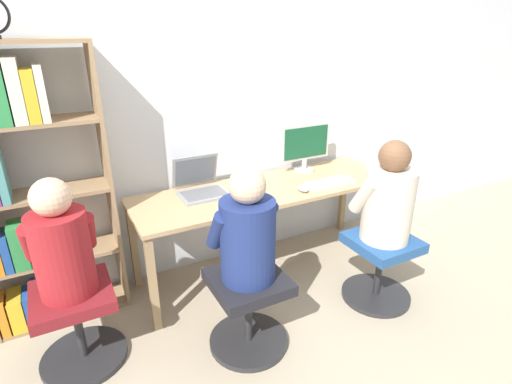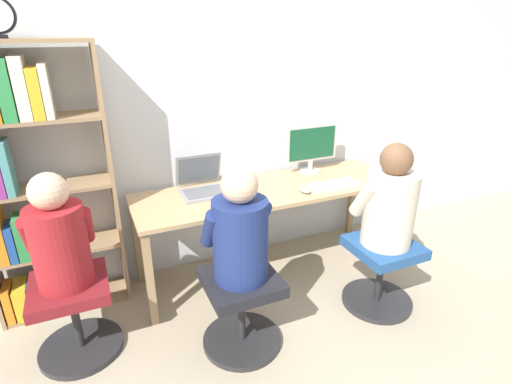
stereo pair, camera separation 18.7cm
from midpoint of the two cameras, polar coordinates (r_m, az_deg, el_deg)
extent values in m
plane|color=tan|center=(3.14, 6.21, -13.80)|extent=(14.00, 14.00, 0.00)
cube|color=silver|center=(3.20, 0.89, 12.56)|extent=(10.00, 0.05, 2.60)
cube|color=tan|center=(3.04, 3.82, 0.27)|extent=(2.06, 0.64, 0.03)
cube|color=#9C7D56|center=(2.70, -12.97, -12.20)|extent=(0.05, 0.05, 0.69)
cube|color=#9C7D56|center=(3.53, 20.27, -4.28)|extent=(0.05, 0.05, 0.69)
cube|color=#9C7D56|center=(3.17, -15.02, -6.78)|extent=(0.05, 0.05, 0.69)
cube|color=#9C7D56|center=(3.90, 14.80, -0.99)|extent=(0.05, 0.05, 0.69)
cylinder|color=beige|center=(3.42, 9.30, 2.98)|extent=(0.17, 0.17, 0.01)
cylinder|color=beige|center=(3.40, 9.35, 3.78)|extent=(0.04, 0.04, 0.09)
cube|color=beige|center=(3.34, 9.56, 6.89)|extent=(0.47, 0.02, 0.30)
cube|color=#144C2D|center=(3.33, 9.67, 6.84)|extent=(0.42, 0.01, 0.26)
cube|color=gray|center=(2.92, -5.39, -0.19)|extent=(0.35, 0.26, 0.02)
cube|color=slate|center=(2.92, -5.40, 0.02)|extent=(0.30, 0.20, 0.00)
cube|color=gray|center=(3.02, -6.50, 3.27)|extent=(0.35, 0.08, 0.25)
cube|color=slate|center=(3.02, -6.47, 3.20)|extent=(0.30, 0.07, 0.21)
cube|color=silver|center=(3.14, 12.72, 0.99)|extent=(0.39, 0.15, 0.02)
cube|color=#BAB8AD|center=(3.13, 12.74, 1.21)|extent=(0.36, 0.12, 0.00)
ellipsoid|color=#99999E|center=(2.98, 8.83, 0.25)|extent=(0.07, 0.11, 0.04)
cylinder|color=#262628|center=(3.16, 18.52, -14.47)|extent=(0.49, 0.49, 0.04)
cylinder|color=#262628|center=(3.04, 19.02, -11.24)|extent=(0.05, 0.05, 0.39)
cube|color=#234C84|center=(2.92, 19.59, -7.47)|extent=(0.43, 0.43, 0.07)
cylinder|color=#262628|center=(2.70, 0.11, -20.38)|extent=(0.49, 0.49, 0.04)
cylinder|color=#262628|center=(2.56, 0.11, -16.90)|extent=(0.05, 0.05, 0.39)
cube|color=black|center=(2.42, 0.12, -12.69)|extent=(0.43, 0.43, 0.07)
cylinder|color=beige|center=(2.79, 20.35, -2.36)|extent=(0.33, 0.33, 0.50)
sphere|color=brown|center=(2.67, 21.35, 4.35)|extent=(0.21, 0.21, 0.21)
cylinder|color=beige|center=(2.71, 17.10, -0.98)|extent=(0.09, 0.22, 0.28)
cylinder|color=beige|center=(2.92, 21.86, 0.05)|extent=(0.09, 0.22, 0.28)
cylinder|color=navy|center=(2.27, 0.12, -6.95)|extent=(0.32, 0.32, 0.49)
sphere|color=beige|center=(2.12, 0.13, 0.95)|extent=(0.21, 0.21, 0.21)
cylinder|color=navy|center=(2.25, -4.13, -5.31)|extent=(0.09, 0.22, 0.27)
cylinder|color=navy|center=(2.35, 2.79, -3.94)|extent=(0.09, 0.22, 0.27)
cube|color=#997A56|center=(2.85, -18.17, 1.73)|extent=(0.02, 0.29, 1.80)
cube|color=#997A56|center=(3.26, -23.43, -14.13)|extent=(0.78, 0.27, 0.02)
cube|color=#997A56|center=(3.03, -24.73, -7.32)|extent=(0.78, 0.27, 0.02)
cube|color=#997A56|center=(2.85, -26.17, 0.48)|extent=(0.78, 0.27, 0.02)
cube|color=#997A56|center=(2.73, -27.77, 9.13)|extent=(0.78, 0.27, 0.02)
cube|color=#997A56|center=(2.68, -29.56, 18.31)|extent=(0.78, 0.27, 0.02)
cube|color=orange|center=(3.19, -30.31, -13.39)|extent=(0.05, 0.19, 0.25)
cube|color=gold|center=(3.19, -28.89, -13.24)|extent=(0.08, 0.22, 0.23)
cube|color=#1E4C9E|center=(3.17, -27.66, -13.15)|extent=(0.04, 0.20, 0.24)
cube|color=#1E4C9E|center=(3.17, -26.58, -12.65)|extent=(0.07, 0.23, 0.26)
cube|color=silver|center=(3.15, -25.38, -12.35)|extent=(0.05, 0.22, 0.29)
cube|color=teal|center=(3.16, -24.07, -12.42)|extent=(0.07, 0.23, 0.25)
cube|color=orange|center=(2.94, -31.22, -5.28)|extent=(0.06, 0.19, 0.36)
cube|color=#1E4C9E|center=(2.95, -29.93, -6.18)|extent=(0.04, 0.17, 0.25)
cube|color=#2D8C47|center=(2.93, -28.64, -5.60)|extent=(0.09, 0.17, 0.29)
cube|color=teal|center=(2.77, -30.33, 3.05)|extent=(0.04, 0.19, 0.33)
cube|color=#2D8C47|center=(2.66, -30.40, 12.44)|extent=(0.07, 0.17, 0.35)
cube|color=silver|center=(2.67, -28.72, 12.89)|extent=(0.07, 0.21, 0.36)
cube|color=gold|center=(2.66, -27.13, 12.47)|extent=(0.06, 0.20, 0.29)
cube|color=silver|center=(2.67, -25.94, 12.91)|extent=(0.04, 0.23, 0.31)
cube|color=black|center=(2.60, -30.87, 18.51)|extent=(0.07, 0.03, 0.02)
cylinder|color=#262628|center=(2.83, -21.79, -19.90)|extent=(0.49, 0.49, 0.04)
cylinder|color=#262628|center=(2.70, -22.46, -16.52)|extent=(0.05, 0.05, 0.39)
cube|color=maroon|center=(2.57, -23.24, -12.50)|extent=(0.43, 0.43, 0.07)
cylinder|color=maroon|center=(2.43, -24.23, -7.16)|extent=(0.30, 0.30, 0.48)
sphere|color=beige|center=(2.30, -25.53, 0.04)|extent=(0.20, 0.20, 0.20)
cylinder|color=maroon|center=(2.47, -27.79, -5.49)|extent=(0.08, 0.21, 0.27)
cylinder|color=maroon|center=(2.46, -21.23, -4.49)|extent=(0.08, 0.21, 0.27)
camera|label=1|loc=(0.09, -88.06, 0.81)|focal=28.00mm
camera|label=2|loc=(0.09, 91.94, -0.81)|focal=28.00mm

